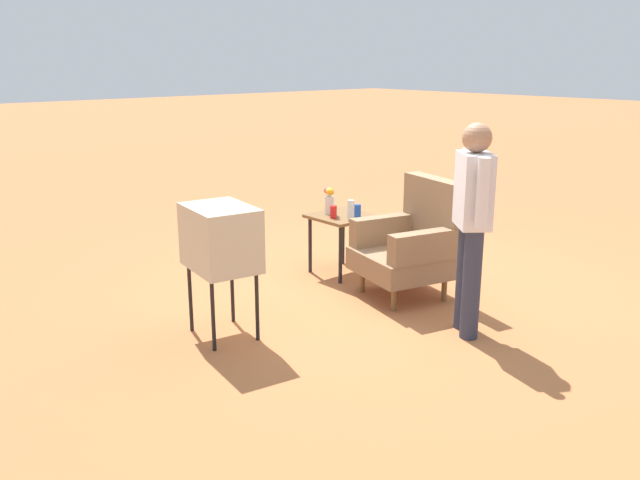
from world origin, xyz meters
TOP-DOWN VIEW (x-y plane):
  - ground_plane at (0.00, 0.00)m, footprint 60.00×60.00m
  - armchair at (0.17, 0.02)m, footprint 0.92×0.94m
  - side_table at (-0.71, -0.03)m, footprint 0.56×0.56m
  - tv_on_stand at (-0.16, -1.78)m, footprint 0.66×0.52m
  - person_standing at (1.03, -0.31)m, footprint 0.46×0.40m
  - soda_can_red at (-0.67, -0.19)m, footprint 0.07×0.07m
  - soda_can_blue at (-0.56, 0.03)m, footprint 0.07×0.07m
  - bottle_short_clear at (-0.48, -0.14)m, footprint 0.06×0.06m
  - flower_vase at (-0.83, -0.10)m, footprint 0.15×0.10m
  - shrub_mid at (-1.30, 2.40)m, footprint 0.58×0.58m

SIDE VIEW (x-z plane):
  - ground_plane at x=0.00m, z-range 0.00..0.00m
  - shrub_mid at x=-1.30m, z-range 0.00..0.45m
  - armchair at x=0.17m, z-range -0.03..1.03m
  - side_table at x=-0.71m, z-range 0.21..0.81m
  - soda_can_red at x=-0.67m, z-range 0.60..0.72m
  - soda_can_blue at x=-0.56m, z-range 0.60..0.72m
  - bottle_short_clear at x=-0.48m, z-range 0.60..0.80m
  - flower_vase at x=-0.83m, z-range 0.61..0.88m
  - tv_on_stand at x=-0.16m, z-range 0.27..1.30m
  - person_standing at x=1.03m, z-range 0.12..1.76m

